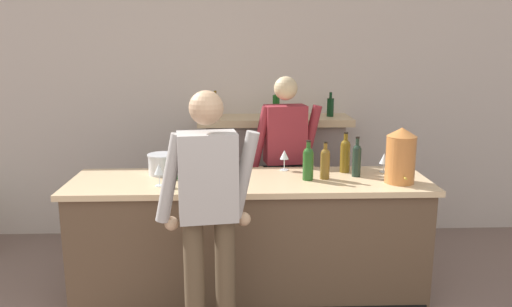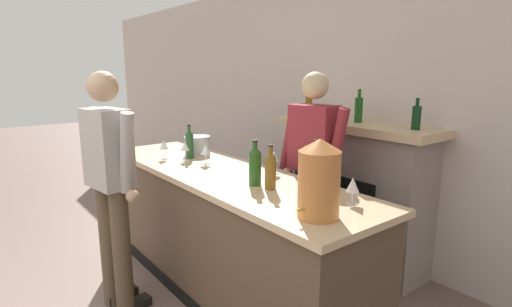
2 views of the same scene
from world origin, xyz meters
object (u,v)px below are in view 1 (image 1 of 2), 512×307
person_bartender (285,163)px  person_customer (208,216)px  wine_glass_near_bucket (185,166)px  wine_bottle_port_short (325,162)px  wine_glass_mid_counter (384,159)px  wine_glass_front_left (214,164)px  wine_bottle_burgundy_dark (308,162)px  wine_bottle_merlot_tall (357,159)px  wine_glass_back_row (159,170)px  ice_bucket_steel (163,164)px  wine_glass_front_right (284,156)px  wine_bottle_riesling_slim (176,162)px  copper_dispenser (401,155)px  wine_bottle_rose_blush (345,154)px  fireplace_stone (274,178)px

person_bartender → person_customer: bearing=-113.6°
person_customer → wine_glass_near_bucket: size_ratio=10.51×
wine_bottle_port_short → wine_glass_mid_counter: (0.52, 0.19, -0.02)m
wine_glass_front_left → wine_bottle_burgundy_dark: bearing=-4.1°
wine_bottle_merlot_tall → person_customer: bearing=-143.9°
wine_glass_back_row → wine_glass_mid_counter: (1.77, 0.34, -0.01)m
ice_bucket_steel → wine_glass_front_right: (0.99, 0.08, 0.04)m
wine_bottle_riesling_slim → wine_glass_front_right: 0.90m
copper_dispenser → wine_bottle_rose_blush: copper_dispenser is taller
person_customer → fireplace_stone: bearing=74.4°
wine_bottle_port_short → wine_glass_near_bucket: (-1.08, -0.04, -0.01)m
wine_bottle_riesling_slim → wine_glass_near_bucket: size_ratio=1.79×
copper_dispenser → wine_glass_back_row: copper_dispenser is taller
wine_glass_front_right → wine_glass_near_bucket: wine_glass_front_right is taller
copper_dispenser → ice_bucket_steel: size_ratio=1.74×
wine_bottle_riesling_slim → wine_glass_back_row: wine_bottle_riesling_slim is taller
wine_glass_back_row → wine_glass_near_bucket: wine_glass_back_row is taller
wine_bottle_port_short → wine_glass_front_right: (-0.29, 0.28, -0.01)m
ice_bucket_steel → wine_bottle_riesling_slim: bearing=-50.9°
wine_glass_mid_counter → wine_glass_back_row: bearing=-169.1°
person_customer → wine_bottle_merlot_tall: size_ratio=5.53×
fireplace_stone → wine_glass_back_row: fireplace_stone is taller
wine_bottle_rose_blush → wine_glass_mid_counter: wine_bottle_rose_blush is taller
wine_bottle_burgundy_dark → wine_glass_back_row: wine_bottle_burgundy_dark is taller
wine_bottle_riesling_slim → wine_glass_front_left: (0.29, -0.01, -0.01)m
person_bartender → wine_bottle_rose_blush: 0.66m
wine_glass_near_bucket → person_customer: bearing=-73.0°
wine_bottle_riesling_slim → wine_glass_near_bucket: wine_bottle_riesling_slim is taller
wine_bottle_rose_blush → wine_bottle_burgundy_dark: 0.40m
wine_glass_back_row → wine_glass_mid_counter: size_ratio=1.07×
wine_glass_near_bucket → wine_bottle_port_short: bearing=2.2°
wine_glass_near_bucket → wine_bottle_riesling_slim: bearing=132.2°
wine_glass_back_row → person_customer: bearing=-56.7°
wine_bottle_merlot_tall → wine_glass_front_left: wine_bottle_merlot_tall is taller
person_customer → wine_bottle_merlot_tall: bearing=36.1°
wine_bottle_burgundy_dark → wine_glass_near_bucket: wine_bottle_burgundy_dark is taller
wine_bottle_riesling_slim → fireplace_stone: bearing=54.9°
copper_dispenser → wine_glass_near_bucket: 1.63m
wine_glass_back_row → wine_glass_near_bucket: size_ratio=1.01×
wine_bottle_riesling_slim → wine_bottle_rose_blush: bearing=6.7°
copper_dispenser → wine_glass_front_right: 0.93m
copper_dispenser → wine_bottle_port_short: size_ratio=1.43×
wine_glass_near_bucket → wine_glass_mid_counter: size_ratio=1.06×
person_customer → wine_glass_back_row: (-0.39, 0.60, 0.15)m
person_customer → wine_glass_near_bucket: (-0.22, 0.71, 0.15)m
copper_dispenser → wine_glass_near_bucket: (-1.63, 0.09, -0.09)m
fireplace_stone → person_customer: 2.12m
ice_bucket_steel → wine_bottle_riesling_slim: size_ratio=0.81×
wine_bottle_riesling_slim → wine_bottle_merlot_tall: size_ratio=0.94×
ice_bucket_steel → wine_bottle_burgundy_dark: (1.15, -0.22, 0.06)m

